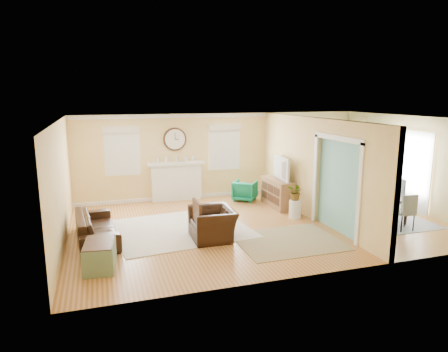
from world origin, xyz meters
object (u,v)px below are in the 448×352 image
at_px(green_chair, 245,191).
at_px(credenza, 278,193).
at_px(sofa, 96,227).
at_px(eames_chair, 213,224).
at_px(dining_table, 372,205).

xyz_separation_m(green_chair, credenza, (0.65, -0.92, 0.10)).
xyz_separation_m(sofa, credenza, (4.96, 1.29, 0.10)).
relative_size(sofa, eames_chair, 1.95).
bearing_deg(sofa, dining_table, -97.73).
bearing_deg(eames_chair, green_chair, 148.69).
distance_m(sofa, eames_chair, 2.56).
height_order(eames_chair, dining_table, eames_chair).
bearing_deg(eames_chair, dining_table, 95.43).
distance_m(green_chair, credenza, 1.13).
bearing_deg(credenza, green_chair, 125.42).
bearing_deg(green_chair, eames_chair, 94.64).
bearing_deg(dining_table, sofa, 90.82).
bearing_deg(dining_table, credenza, 53.61).
distance_m(eames_chair, green_chair, 3.43).
bearing_deg(credenza, eames_chair, -141.77).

